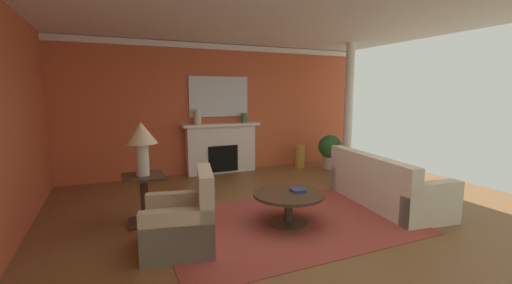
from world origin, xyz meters
name	(u,v)px	position (x,y,z in m)	size (l,w,h in m)	color
ground_plane	(289,221)	(0.00, 0.00, 0.00)	(8.84, 8.84, 0.00)	brown
wall_fireplace	(216,109)	(0.00, 3.46, 1.47)	(7.36, 0.12, 2.94)	#C65633
ceiling_panel	(281,11)	(0.00, 0.30, 2.97)	(7.36, 7.40, 0.06)	white
crown_moulding	(216,47)	(0.00, 3.38, 2.86)	(7.36, 0.08, 0.12)	white
area_rug	(288,223)	(-0.04, -0.06, 0.01)	(3.43, 2.31, 0.01)	#993D33
fireplace	(221,149)	(0.04, 3.25, 0.55)	(1.80, 0.35, 1.15)	white
mantel_mirror	(219,97)	(0.04, 3.37, 1.75)	(1.39, 0.04, 0.91)	silver
sofa	(384,187)	(1.81, 0.03, 0.30)	(1.16, 2.20, 0.85)	beige
armchair_near_window	(182,224)	(-1.57, -0.23, 0.31)	(0.95, 0.95, 0.95)	#C1B293
coffee_table	(289,201)	(-0.04, -0.06, 0.34)	(1.00, 1.00, 0.45)	#3D2D1E
side_table	(144,196)	(-1.90, 0.78, 0.40)	(0.56, 0.56, 0.70)	#3D2D1E
table_lamp	(141,138)	(-1.90, 0.78, 1.22)	(0.44, 0.44, 0.75)	beige
vase_mantel_left	(198,117)	(-0.51, 3.20, 1.32)	(0.16, 0.16, 0.33)	beige
vase_tall_corner	(300,156)	(1.97, 2.95, 0.28)	(0.24, 0.24, 0.56)	#B7892D
vase_mantel_right	(244,118)	(0.59, 3.20, 1.26)	(0.14, 0.14, 0.22)	#33703D
book_red_cover	(298,190)	(0.11, -0.06, 0.47)	(0.19, 0.18, 0.04)	navy
potted_plant	(330,149)	(2.57, 2.54, 0.49)	(0.56, 0.56, 0.83)	#BCB29E
column_white	(348,109)	(2.78, 2.18, 1.47)	(0.20, 0.20, 2.94)	white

